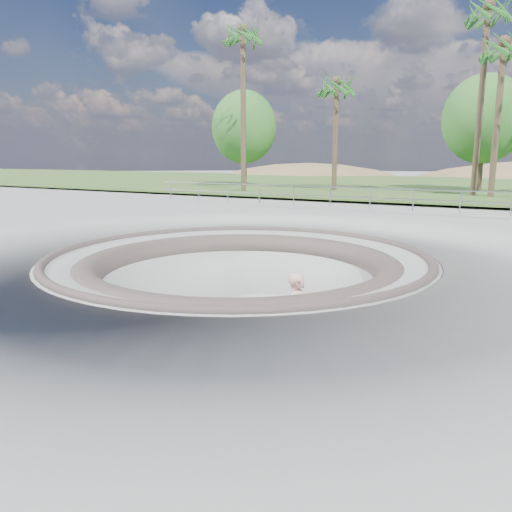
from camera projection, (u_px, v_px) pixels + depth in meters
name	position (u px, v px, depth m)	size (l,w,h in m)	color
ground	(239.00, 255.00, 13.50)	(180.00, 180.00, 0.00)	#A3A49F
skate_bowl	(239.00, 320.00, 13.86)	(14.00, 14.00, 4.10)	#A3A49F
grass_strip	(446.00, 185.00, 42.53)	(180.00, 36.00, 0.12)	#3C6026
distant_hills	(504.00, 236.00, 61.93)	(103.20, 45.00, 28.60)	brown
safety_railing	(370.00, 198.00, 23.62)	(25.00, 0.06, 1.03)	gray
skateboard	(297.00, 359.00, 11.17)	(0.78, 0.36, 0.08)	brown
skater	(298.00, 317.00, 10.98)	(0.72, 0.47, 1.96)	#E5AC94
palm_a	(243.00, 40.00, 32.96)	(2.60, 2.60, 11.50)	brown
palm_b	(337.00, 88.00, 34.44)	(2.60, 2.60, 8.37)	brown
palm_c	(488.00, 18.00, 29.06)	(2.60, 2.60, 11.90)	brown
palm_d	(504.00, 52.00, 28.09)	(2.60, 2.60, 9.60)	brown
bushy_tree_left	(244.00, 127.00, 40.52)	(5.38, 4.89, 7.76)	brown
bushy_tree_mid	(484.00, 119.00, 34.40)	(5.59, 5.08, 8.07)	brown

